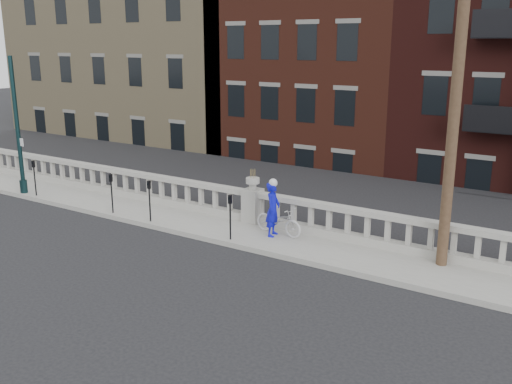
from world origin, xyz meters
TOP-DOWN VIEW (x-y plane):
  - ground at (0.00, 0.00)m, footprint 120.00×120.00m
  - sidewalk at (0.00, 3.00)m, footprint 32.00×2.20m
  - balustrade at (0.00, 3.95)m, footprint 28.00×0.34m
  - planter_pedestal at (0.00, 3.95)m, footprint 0.55×0.55m
  - lower_level at (0.56, 23.04)m, footprint 80.00×44.00m
  - utility_pole at (6.20, 3.60)m, footprint 1.60×0.28m
  - streetlight_pole at (-9.50, 2.15)m, footprint 0.40×0.28m
  - parking_meter_a at (-8.75, 2.15)m, footprint 0.10×0.09m
  - parking_meter_b at (-4.57, 2.15)m, footprint 0.10×0.09m
  - parking_meter_c at (-2.82, 2.15)m, footprint 0.10×0.09m
  - parking_meter_d at (0.40, 2.15)m, footprint 0.10×0.09m
  - bicycle at (1.35, 3.35)m, footprint 1.72×0.77m
  - cyclist at (1.27, 3.14)m, footprint 0.51×0.67m

SIDE VIEW (x-z plane):
  - ground at x=0.00m, z-range 0.00..0.00m
  - sidewalk at x=0.00m, z-range 0.00..0.15m
  - bicycle at x=1.35m, z-range 0.15..1.02m
  - balustrade at x=0.00m, z-range 0.13..1.16m
  - planter_pedestal at x=0.00m, z-range -0.05..1.71m
  - cyclist at x=1.27m, z-range 0.15..1.81m
  - parking_meter_a at x=-8.75m, z-range 0.32..1.68m
  - parking_meter_b at x=-4.57m, z-range 0.32..1.68m
  - parking_meter_c at x=-2.82m, z-range 0.32..1.68m
  - parking_meter_d at x=0.40m, z-range 0.32..1.68m
  - streetlight_pole at x=-9.50m, z-range -0.39..4.81m
  - lower_level at x=0.56m, z-range -7.77..13.03m
  - utility_pole at x=6.20m, z-range 0.24..10.24m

